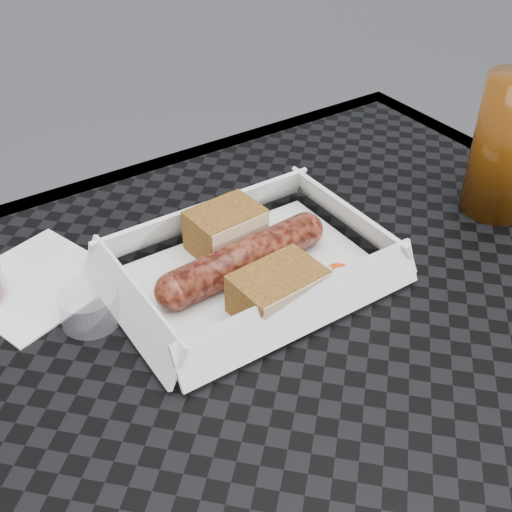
{
  "coord_description": "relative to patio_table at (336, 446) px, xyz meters",
  "views": [
    {
      "loc": [
        -0.24,
        -0.24,
        1.12
      ],
      "look_at": [
        0.01,
        0.14,
        0.78
      ],
      "focal_mm": 45.0,
      "sensor_mm": 36.0,
      "label": 1
    }
  ],
  "objects": [
    {
      "name": "patio_table",
      "position": [
        0.0,
        0.0,
        0.0
      ],
      "size": [
        0.8,
        0.8,
        0.74
      ],
      "color": "black",
      "rests_on": "ground"
    },
    {
      "name": "napkin",
      "position": [
        -0.16,
        0.25,
        0.08
      ],
      "size": [
        0.15,
        0.15,
        0.0
      ],
      "primitive_type": "cube",
      "rotation": [
        0.0,
        0.0,
        0.32
      ],
      "color": "white",
      "rests_on": "patio_table"
    },
    {
      "name": "food_tray",
      "position": [
        0.01,
        0.15,
        0.08
      ],
      "size": [
        0.22,
        0.15,
        0.0
      ],
      "primitive_type": "cube",
      "color": "white",
      "rests_on": "patio_table"
    },
    {
      "name": "bread_near",
      "position": [
        0.02,
        0.2,
        0.1
      ],
      "size": [
        0.07,
        0.05,
        0.04
      ],
      "primitive_type": "cube",
      "rotation": [
        0.0,
        0.0,
        0.07
      ],
      "color": "brown",
      "rests_on": "food_tray"
    },
    {
      "name": "veg_garnish",
      "position": [
        0.07,
        0.1,
        0.08
      ],
      "size": [
        0.03,
        0.03,
        0.0
      ],
      "color": "#F8400A",
      "rests_on": "food_tray"
    },
    {
      "name": "bratwurst",
      "position": [
        0.01,
        0.15,
        0.1
      ],
      "size": [
        0.18,
        0.04,
        0.03
      ],
      "rotation": [
        0.0,
        0.0,
        0.07
      ],
      "color": "maroon",
      "rests_on": "food_tray"
    },
    {
      "name": "condiment_cup_empty",
      "position": [
        -0.13,
        0.17,
        0.09
      ],
      "size": [
        0.05,
        0.05,
        0.03
      ],
      "primitive_type": "cylinder",
      "color": "silver",
      "rests_on": "patio_table"
    },
    {
      "name": "bread_far",
      "position": [
        0.01,
        0.1,
        0.1
      ],
      "size": [
        0.08,
        0.06,
        0.04
      ],
      "primitive_type": "cube",
      "rotation": [
        0.0,
        0.0,
        0.07
      ],
      "color": "brown",
      "rests_on": "food_tray"
    },
    {
      "name": "drink_glass",
      "position": [
        0.29,
        0.1,
        0.15
      ],
      "size": [
        0.07,
        0.07,
        0.14
      ],
      "primitive_type": "cylinder",
      "color": "#552907",
      "rests_on": "patio_table"
    }
  ]
}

